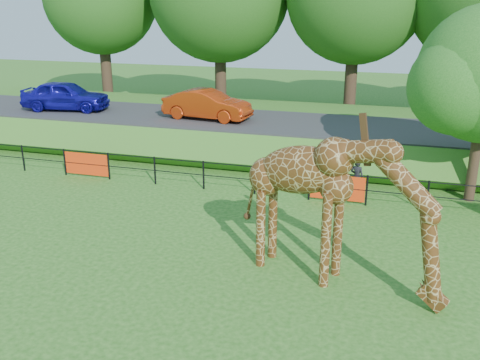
{
  "coord_description": "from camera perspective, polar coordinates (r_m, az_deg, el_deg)",
  "views": [
    {
      "loc": [
        4.76,
        -9.88,
        6.8
      ],
      "look_at": [
        0.71,
        3.72,
        2.0
      ],
      "focal_mm": 40.0,
      "sensor_mm": 36.0,
      "label": 1
    }
  ],
  "objects": [
    {
      "name": "car_blue",
      "position": [
        29.0,
        -18.11,
        8.57
      ],
      "size": [
        4.59,
        2.42,
        1.49
      ],
      "primitive_type": "imported",
      "rotation": [
        0.0,
        0.0,
        1.73
      ],
      "color": "#1B16B5",
      "rests_on": "road"
    },
    {
      "name": "perimeter_fence",
      "position": [
        19.53,
        1.6,
        0.01
      ],
      "size": [
        28.07,
        0.1,
        1.1
      ],
      "primitive_type": null,
      "color": "black",
      "rests_on": "ground"
    },
    {
      "name": "embankment",
      "position": [
        26.55,
        5.83,
        5.18
      ],
      "size": [
        40.0,
        9.0,
        1.3
      ],
      "primitive_type": "cube",
      "color": "#215916",
      "rests_on": "ground"
    },
    {
      "name": "visitor",
      "position": [
        19.84,
        12.35,
        0.29
      ],
      "size": [
        0.58,
        0.47,
        1.38
      ],
      "primitive_type": "imported",
      "rotation": [
        0.0,
        0.0,
        2.82
      ],
      "color": "black",
      "rests_on": "ground"
    },
    {
      "name": "car_red",
      "position": [
        25.48,
        -3.52,
        8.04
      ],
      "size": [
        4.34,
        1.96,
        1.38
      ],
      "primitive_type": "imported",
      "rotation": [
        0.0,
        0.0,
        1.45
      ],
      "color": "#C0350D",
      "rests_on": "road"
    },
    {
      "name": "giraffe",
      "position": [
        13.21,
        10.6,
        -3.19
      ],
      "size": [
        5.5,
        2.59,
        3.9
      ],
      "primitive_type": null,
      "rotation": [
        0.0,
        0.0,
        -0.3
      ],
      "color": "#4F2B10",
      "rests_on": "ground"
    },
    {
      "name": "ground",
      "position": [
        12.9,
        -7.96,
        -13.32
      ],
      "size": [
        90.0,
        90.0,
        0.0
      ],
      "primitive_type": "plane",
      "color": "#215916",
      "rests_on": "ground"
    },
    {
      "name": "road",
      "position": [
        24.95,
        5.22,
        6.01
      ],
      "size": [
        40.0,
        5.0,
        0.12
      ],
      "primitive_type": "cube",
      "color": "#2A2A2D",
      "rests_on": "embankment"
    }
  ]
}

